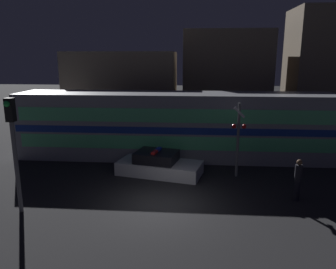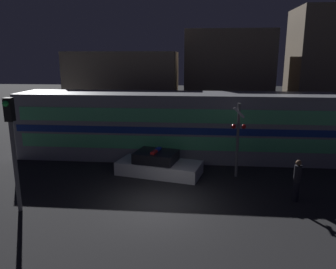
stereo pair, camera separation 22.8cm
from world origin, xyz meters
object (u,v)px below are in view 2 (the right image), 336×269
train (176,125)px  crossing_signal_near (238,137)px  police_car (158,165)px  traffic_light_corner (12,140)px  pedestrian (297,180)px

train → crossing_signal_near: 4.73m
train → police_car: train is taller
traffic_light_corner → train: bearing=54.2°
train → crossing_signal_near: size_ratio=4.96×
pedestrian → crossing_signal_near: size_ratio=0.48×
pedestrian → crossing_signal_near: 3.76m
police_car → pedestrian: size_ratio=2.53×
pedestrian → police_car: bearing=156.0°
pedestrian → traffic_light_corner: traffic_light_corner is taller
train → traffic_light_corner: size_ratio=4.15×
train → crossing_signal_near: (3.40, -3.27, 0.16)m
train → traffic_light_corner: traffic_light_corner is taller
police_car → pedestrian: (6.33, -2.82, 0.46)m
police_car → traffic_light_corner: 7.43m
train → traffic_light_corner: (-5.79, -8.03, 0.97)m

